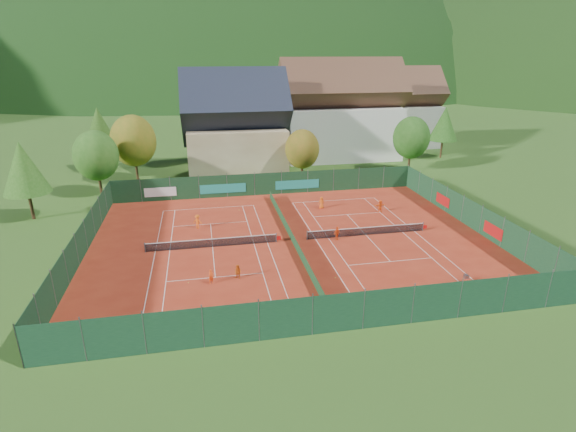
# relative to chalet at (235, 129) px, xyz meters

# --- Properties ---
(ground) EXTENTS (600.00, 600.00, 0.00)m
(ground) POSITION_rel_chalet_xyz_m (3.00, -30.00, -6.64)
(ground) COLOR #2C551A
(ground) RESTS_ON ground
(clay_pad) EXTENTS (40.00, 32.00, 0.01)m
(clay_pad) POSITION_rel_chalet_xyz_m (3.00, -30.00, -6.62)
(clay_pad) COLOR #A42C18
(clay_pad) RESTS_ON ground
(court_markings_left) EXTENTS (11.03, 23.83, 0.00)m
(court_markings_left) POSITION_rel_chalet_xyz_m (-5.00, -30.00, -6.61)
(court_markings_left) COLOR white
(court_markings_left) RESTS_ON ground
(court_markings_right) EXTENTS (11.03, 23.83, 0.00)m
(court_markings_right) POSITION_rel_chalet_xyz_m (11.00, -30.00, -6.61)
(court_markings_right) COLOR white
(court_markings_right) RESTS_ON ground
(tennis_net_left) EXTENTS (13.30, 0.10, 1.02)m
(tennis_net_left) POSITION_rel_chalet_xyz_m (-4.85, -30.00, -6.12)
(tennis_net_left) COLOR #59595B
(tennis_net_left) RESTS_ON ground
(tennis_net_right) EXTENTS (13.30, 0.10, 1.02)m
(tennis_net_right) POSITION_rel_chalet_xyz_m (11.15, -30.00, -6.12)
(tennis_net_right) COLOR #59595B
(tennis_net_right) RESTS_ON ground
(court_divider) EXTENTS (0.03, 28.80, 1.00)m
(court_divider) POSITION_rel_chalet_xyz_m (3.00, -30.00, -6.12)
(court_divider) COLOR #153B1E
(court_divider) RESTS_ON ground
(fence_north) EXTENTS (40.00, 0.10, 3.00)m
(fence_north) POSITION_rel_chalet_xyz_m (2.54, -14.01, -5.16)
(fence_north) COLOR #13351C
(fence_north) RESTS_ON ground
(fence_south) EXTENTS (40.00, 0.04, 3.00)m
(fence_south) POSITION_rel_chalet_xyz_m (3.00, -46.00, -5.12)
(fence_south) COLOR #143822
(fence_south) RESTS_ON ground
(fence_west) EXTENTS (0.04, 32.00, 3.00)m
(fence_west) POSITION_rel_chalet_xyz_m (-17.00, -30.00, -5.12)
(fence_west) COLOR #13351E
(fence_west) RESTS_ON ground
(fence_east) EXTENTS (0.09, 32.00, 3.00)m
(fence_east) POSITION_rel_chalet_xyz_m (23.00, -29.95, -5.14)
(fence_east) COLOR #153C21
(fence_east) RESTS_ON ground
(chalet) EXTENTS (16.20, 12.00, 16.00)m
(chalet) POSITION_rel_chalet_xyz_m (0.00, 0.00, 0.00)
(chalet) COLOR #CCBB90
(chalet) RESTS_ON ground
(hotel_block_a) EXTENTS (21.60, 11.00, 17.25)m
(hotel_block_a) POSITION_rel_chalet_xyz_m (19.00, 6.00, 0.76)
(hotel_block_a) COLOR silver
(hotel_block_a) RESTS_ON ground
(hotel_block_b) EXTENTS (17.28, 10.00, 15.50)m
(hotel_block_b) POSITION_rel_chalet_xyz_m (33.00, 14.00, -0.01)
(hotel_block_b) COLOR silver
(hotel_block_b) RESTS_ON ground
(tree_west_front) EXTENTS (5.72, 5.72, 8.69)m
(tree_west_front) POSITION_rel_chalet_xyz_m (-19.00, -10.00, -1.23)
(tree_west_front) COLOR #473219
(tree_west_front) RESTS_ON ground
(tree_west_mid) EXTENTS (6.44, 6.44, 9.78)m
(tree_west_mid) POSITION_rel_chalet_xyz_m (-15.00, -4.00, -0.56)
(tree_west_mid) COLOR #402C17
(tree_west_mid) RESTS_ON ground
(tree_west_back) EXTENTS (5.60, 5.60, 10.00)m
(tree_west_back) POSITION_rel_chalet_xyz_m (-21.00, 4.00, 0.11)
(tree_west_back) COLOR #432E17
(tree_west_back) RESTS_ON ground
(tree_center) EXTENTS (5.01, 5.01, 7.60)m
(tree_center) POSITION_rel_chalet_xyz_m (9.00, -8.00, -1.91)
(tree_center) COLOR #453118
(tree_center) RESTS_ON ground
(tree_east_front) EXTENTS (5.72, 5.72, 8.69)m
(tree_east_front) POSITION_rel_chalet_xyz_m (27.00, -6.00, -1.23)
(tree_east_front) COLOR #442B18
(tree_east_front) RESTS_ON ground
(tree_east_mid) EXTENTS (5.04, 5.04, 9.00)m
(tree_east_mid) POSITION_rel_chalet_xyz_m (37.00, 2.00, -0.56)
(tree_east_mid) COLOR #49321A
(tree_east_mid) RESTS_ON ground
(tree_west_side) EXTENTS (5.04, 5.04, 9.00)m
(tree_west_side) POSITION_rel_chalet_xyz_m (-25.00, -18.00, -0.56)
(tree_west_side) COLOR #452B18
(tree_west_side) RESTS_ON ground
(tree_east_back) EXTENTS (7.15, 7.15, 10.86)m
(tree_east_back) POSITION_rel_chalet_xyz_m (29.00, 10.00, 0.12)
(tree_east_back) COLOR #402716
(tree_east_back) RESTS_ON ground
(mountain_backdrop) EXTENTS (820.00, 530.00, 242.00)m
(mountain_backdrop) POSITION_rel_chalet_xyz_m (31.54, 203.48, -46.26)
(mountain_backdrop) COLOR black
(mountain_backdrop) RESTS_ON ground
(ball_hopper) EXTENTS (0.34, 0.34, 0.80)m
(ball_hopper) POSITION_rel_chalet_xyz_m (15.60, -41.31, -6.07)
(ball_hopper) COLOR slate
(ball_hopper) RESTS_ON ground
(loose_ball_0) EXTENTS (0.07, 0.07, 0.07)m
(loose_ball_0) POSITION_rel_chalet_xyz_m (-7.26, -36.96, -6.59)
(loose_ball_0) COLOR #CCD833
(loose_ball_0) RESTS_ON ground
(loose_ball_1) EXTENTS (0.07, 0.07, 0.07)m
(loose_ball_1) POSITION_rel_chalet_xyz_m (5.09, -38.48, -6.59)
(loose_ball_1) COLOR #CCD833
(loose_ball_1) RESTS_ON ground
(loose_ball_2) EXTENTS (0.07, 0.07, 0.07)m
(loose_ball_2) POSITION_rel_chalet_xyz_m (3.28, -28.17, -6.59)
(loose_ball_2) COLOR #CCD833
(loose_ball_2) RESTS_ON ground
(loose_ball_3) EXTENTS (0.07, 0.07, 0.07)m
(loose_ball_3) POSITION_rel_chalet_xyz_m (-1.43, -19.67, -6.59)
(loose_ball_3) COLOR #CCD833
(loose_ball_3) RESTS_ON ground
(player_left_near) EXTENTS (0.55, 0.48, 1.27)m
(player_left_near) POSITION_rel_chalet_xyz_m (-5.35, -37.40, -5.99)
(player_left_near) COLOR #FC4F16
(player_left_near) RESTS_ON ground
(player_left_mid) EXTENTS (0.80, 0.77, 1.30)m
(player_left_mid) POSITION_rel_chalet_xyz_m (-3.09, -37.01, -5.98)
(player_left_mid) COLOR #D15512
(player_left_mid) RESTS_ON ground
(player_left_far) EXTENTS (1.16, 0.93, 1.57)m
(player_left_far) POSITION_rel_chalet_xyz_m (-6.38, -24.60, -5.84)
(player_left_far) COLOR orange
(player_left_far) RESTS_ON ground
(player_right_near) EXTENTS (0.90, 0.76, 1.45)m
(player_right_near) POSITION_rel_chalet_xyz_m (7.61, -30.56, -5.90)
(player_right_near) COLOR #ED4B15
(player_right_near) RESTS_ON ground
(player_right_far_a) EXTENTS (0.75, 0.51, 1.48)m
(player_right_far_a) POSITION_rel_chalet_xyz_m (8.59, -20.81, -5.89)
(player_right_far_a) COLOR #EA5B14
(player_right_far_a) RESTS_ON ground
(player_right_far_b) EXTENTS (1.43, 0.54, 1.51)m
(player_right_far_b) POSITION_rel_chalet_xyz_m (15.14, -23.46, -5.87)
(player_right_far_b) COLOR #FF5F16
(player_right_far_b) RESTS_ON ground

